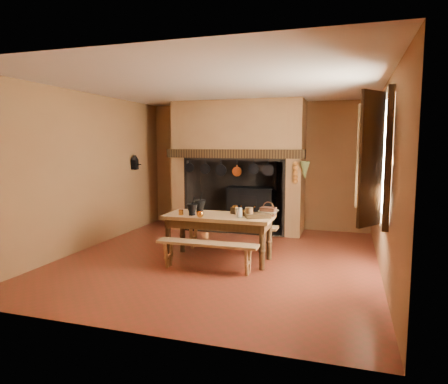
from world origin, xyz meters
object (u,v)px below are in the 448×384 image
work_table (219,222)px  coffee_grinder (235,210)px  mixing_bowl (268,213)px  wicker_basket (268,211)px  iron_range (251,208)px  bench_front (207,249)px

work_table → coffee_grinder: bearing=38.0°
work_table → mixing_bowl: size_ratio=5.42×
mixing_bowl → wicker_basket: wicker_basket is taller
work_table → mixing_bowl: 0.81m
work_table → coffee_grinder: 0.33m
iron_range → coffee_grinder: size_ratio=9.36×
coffee_grinder → mixing_bowl: (0.55, 0.03, -0.03)m
work_table → wicker_basket: size_ratio=6.79×
work_table → mixing_bowl: mixing_bowl is taller
work_table → coffee_grinder: (0.22, 0.17, 0.18)m
iron_range → wicker_basket: iron_range is taller
work_table → iron_range: bearing=91.6°
work_table → coffee_grinder: coffee_grinder is taller
bench_front → coffee_grinder: coffee_grinder is taller
work_table → bench_front: 0.66m
mixing_bowl → iron_range: bearing=109.8°
iron_range → work_table: size_ratio=0.92×
coffee_grinder → wicker_basket: 0.55m
work_table → bench_front: bearing=-90.0°
work_table → mixing_bowl: (0.77, 0.20, 0.16)m
iron_range → bench_front: (0.07, -3.11, -0.16)m
iron_range → wicker_basket: (0.84, -2.34, 0.34)m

